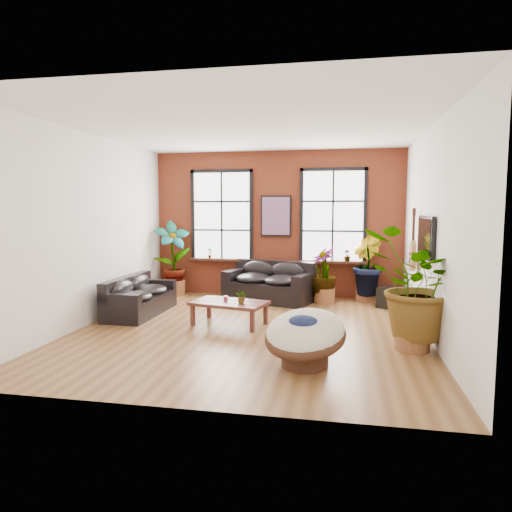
{
  "coord_description": "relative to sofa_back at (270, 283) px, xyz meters",
  "views": [
    {
      "loc": [
        1.57,
        -7.7,
        2.14
      ],
      "look_at": [
        0.0,
        0.6,
        1.25
      ],
      "focal_mm": 32.0,
      "sensor_mm": 36.0,
      "label": 1
    }
  ],
  "objects": [
    {
      "name": "pot_back_right",
      "position": [
        2.2,
        0.37,
        -0.24
      ],
      "size": [
        0.53,
        0.53,
        0.34
      ],
      "rotation": [
        0.0,
        0.0,
        -0.13
      ],
      "color": "brown",
      "rests_on": "ground"
    },
    {
      "name": "pot_right_wall",
      "position": [
        2.7,
        -3.24,
        -0.22
      ],
      "size": [
        0.62,
        0.62,
        0.39
      ],
      "rotation": [
        0.0,
        0.0,
        0.2
      ],
      "color": "brown",
      "rests_on": "ground"
    },
    {
      "name": "floor_plant_mid",
      "position": [
        1.22,
        0.0,
        0.29
      ],
      "size": [
        0.86,
        0.86,
        1.12
      ],
      "primitive_type": "imported",
      "rotation": [
        0.0,
        0.0,
        5.25
      ],
      "color": "#205516",
      "rests_on": "ground"
    },
    {
      "name": "tv_wall_unit",
      "position": [
        2.99,
        -2.0,
        1.13
      ],
      "size": [
        0.13,
        1.86,
        1.2
      ],
      "color": "black",
      "rests_on": "room"
    },
    {
      "name": "sofa_back",
      "position": [
        0.0,
        0.0,
        0.0
      ],
      "size": [
        2.18,
        1.49,
        0.91
      ],
      "rotation": [
        0.0,
        0.0,
        -0.29
      ],
      "color": "black",
      "rests_on": "ground"
    },
    {
      "name": "poster",
      "position": [
        0.06,
        0.59,
        1.54
      ],
      "size": [
        0.74,
        0.06,
        0.98
      ],
      "color": "black",
      "rests_on": "room"
    },
    {
      "name": "pot_back_left",
      "position": [
        -2.41,
        0.26,
        -0.23
      ],
      "size": [
        0.53,
        0.53,
        0.37
      ],
      "rotation": [
        0.0,
        0.0,
        -0.06
      ],
      "color": "brown",
      "rests_on": "ground"
    },
    {
      "name": "sofa_left",
      "position": [
        -2.41,
        -1.8,
        -0.07
      ],
      "size": [
        0.82,
        1.93,
        0.76
      ],
      "rotation": [
        0.0,
        0.0,
        1.56
      ],
      "color": "black",
      "rests_on": "ground"
    },
    {
      "name": "sill_plant_left",
      "position": [
        -1.59,
        0.54,
        0.62
      ],
      "size": [
        0.17,
        0.17,
        0.27
      ],
      "primitive_type": "imported",
      "rotation": [
        0.0,
        0.0,
        0.79
      ],
      "color": "#205516",
      "rests_on": "room"
    },
    {
      "name": "coffee_table",
      "position": [
        -0.39,
        -2.3,
        -0.03
      ],
      "size": [
        1.48,
        1.04,
        0.52
      ],
      "rotation": [
        0.0,
        0.0,
        -0.22
      ],
      "color": "#441E18",
      "rests_on": "ground"
    },
    {
      "name": "sill_plant_right",
      "position": [
        1.76,
        0.54,
        0.62
      ],
      "size": [
        0.19,
        0.19,
        0.27
      ],
      "primitive_type": "imported",
      "rotation": [
        0.0,
        0.0,
        3.49
      ],
      "color": "#205516",
      "rests_on": "room"
    },
    {
      "name": "media_box",
      "position": [
        2.69,
        -0.24,
        -0.19
      ],
      "size": [
        0.65,
        0.59,
        0.45
      ],
      "rotation": [
        0.0,
        0.0,
        -0.32
      ],
      "color": "black",
      "rests_on": "ground"
    },
    {
      "name": "floor_plant_back_right",
      "position": [
        2.18,
        0.36,
        0.46
      ],
      "size": [
        0.9,
        0.98,
        1.44
      ],
      "primitive_type": "imported",
      "rotation": [
        0.0,
        0.0,
        1.98
      ],
      "color": "#205516",
      "rests_on": "ground"
    },
    {
      "name": "papasan_chair",
      "position": [
        1.16,
        -4.26,
        0.02
      ],
      "size": [
        1.38,
        1.38,
        0.83
      ],
      "rotation": [
        0.0,
        0.0,
        -0.29
      ],
      "color": "#452718",
      "rests_on": "ground"
    },
    {
      "name": "floor_plant_back_left",
      "position": [
        -2.44,
        0.23,
        0.58
      ],
      "size": [
        1.08,
        1.0,
        1.69
      ],
      "primitive_type": "imported",
      "rotation": [
        0.0,
        0.0,
        0.59
      ],
      "color": "#205516",
      "rests_on": "ground"
    },
    {
      "name": "room",
      "position": [
        0.06,
        -2.45,
        1.33
      ],
      "size": [
        6.04,
        6.54,
        3.54
      ],
      "color": "brown",
      "rests_on": "ground"
    },
    {
      "name": "table_plant",
      "position": [
        -0.12,
        -2.41,
        0.14
      ],
      "size": [
        0.28,
        0.26,
        0.24
      ],
      "primitive_type": "imported",
      "rotation": [
        0.0,
        0.0,
        -0.41
      ],
      "color": "#205516",
      "rests_on": "coffee_table"
    },
    {
      "name": "pot_mid",
      "position": [
        1.26,
        -0.03,
        -0.24
      ],
      "size": [
        0.52,
        0.52,
        0.34
      ],
      "rotation": [
        0.0,
        0.0,
        0.11
      ],
      "color": "brown",
      "rests_on": "ground"
    },
    {
      "name": "floor_plant_right_wall",
      "position": [
        2.74,
        -3.25,
        0.59
      ],
      "size": [
        2.01,
        1.98,
        1.69
      ],
      "primitive_type": "imported",
      "rotation": [
        0.0,
        0.0,
        3.83
      ],
      "color": "#205516",
      "rests_on": "ground"
    }
  ]
}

